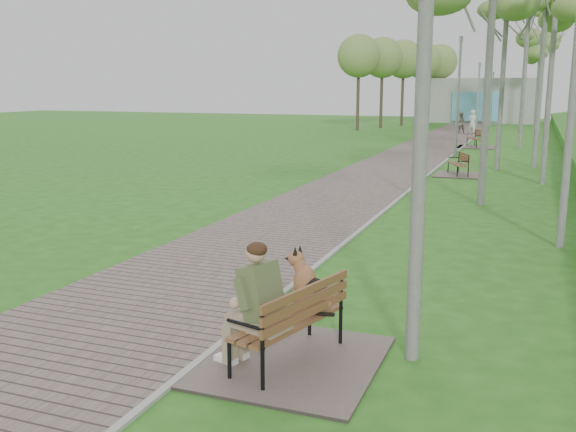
% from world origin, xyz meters
% --- Properties ---
extents(ground, '(120.00, 120.00, 0.00)m').
position_xyz_m(ground, '(0.00, 0.00, 0.00)').
color(ground, '#28601A').
rests_on(ground, ground).
extents(walkway, '(3.50, 67.00, 0.04)m').
position_xyz_m(walkway, '(-1.75, 21.50, 0.02)').
color(walkway, '#62534F').
rests_on(walkway, ground).
extents(kerb, '(0.10, 67.00, 0.05)m').
position_xyz_m(kerb, '(0.00, 21.50, 0.03)').
color(kerb, '#999993').
rests_on(kerb, ground).
extents(building_north, '(10.00, 5.20, 4.00)m').
position_xyz_m(building_north, '(-1.50, 50.97, 1.99)').
color(building_north, '#9E9E99').
rests_on(building_north, ground).
extents(bench_main, '(2.07, 2.30, 1.80)m').
position_xyz_m(bench_main, '(0.94, -4.98, 0.51)').
color(bench_main, '#62534F').
rests_on(bench_main, ground).
extents(bench_second, '(1.70, 1.89, 1.04)m').
position_xyz_m(bench_second, '(1.03, 12.91, 0.19)').
color(bench_second, '#62534F').
rests_on(bench_second, ground).
extents(bench_third, '(1.93, 2.15, 1.19)m').
position_xyz_m(bench_third, '(0.66, 24.69, 0.22)').
color(bench_third, '#62534F').
rests_on(bench_third, ground).
extents(lamp_post_near, '(0.20, 0.20, 5.06)m').
position_xyz_m(lamp_post_near, '(0.44, 6.96, 2.37)').
color(lamp_post_near, '#A3A5AB').
rests_on(lamp_post_near, ground).
extents(lamp_post_second, '(0.22, 0.22, 5.60)m').
position_xyz_m(lamp_post_second, '(0.09, 20.22, 2.62)').
color(lamp_post_second, '#A3A5AB').
rests_on(lamp_post_second, ground).
extents(lamp_post_third, '(0.18, 0.18, 4.72)m').
position_xyz_m(lamp_post_third, '(0.17, 30.37, 2.20)').
color(lamp_post_third, '#A3A5AB').
rests_on(lamp_post_third, ground).
extents(lamp_post_far, '(0.17, 0.17, 4.45)m').
position_xyz_m(lamp_post_far, '(0.13, 44.86, 2.08)').
color(lamp_post_far, '#A3A5AB').
rests_on(lamp_post_far, ground).
extents(pedestrian_near, '(0.75, 0.64, 1.75)m').
position_xyz_m(pedestrian_near, '(-0.30, 33.08, 0.88)').
color(pedestrian_near, white).
rests_on(pedestrian_near, ground).
extents(pedestrian_far, '(0.83, 0.71, 1.50)m').
position_xyz_m(pedestrian_far, '(-1.28, 34.95, 0.75)').
color(pedestrian_far, gray).
rests_on(pedestrian_far, ground).
extents(birch_far_a, '(2.99, 2.99, 9.34)m').
position_xyz_m(birch_far_a, '(4.14, 25.67, 7.33)').
color(birch_far_a, silver).
rests_on(birch_far_a, ground).
extents(birch_far_c, '(2.22, 2.22, 7.15)m').
position_xyz_m(birch_far_c, '(3.57, 37.80, 5.62)').
color(birch_far_c, silver).
rests_on(birch_far_c, ground).
extents(birch_distant_a, '(2.96, 2.96, 9.89)m').
position_xyz_m(birch_distant_a, '(2.67, 35.54, 7.76)').
color(birch_distant_a, silver).
rests_on(birch_distant_a, ground).
extents(birch_distant_b, '(2.81, 2.81, 9.67)m').
position_xyz_m(birch_distant_b, '(3.84, 43.34, 7.59)').
color(birch_distant_b, silver).
rests_on(birch_distant_b, ground).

